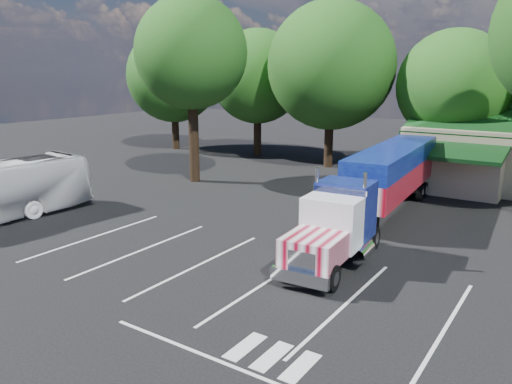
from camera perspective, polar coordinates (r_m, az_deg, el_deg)
The scene contains 9 objects.
ground at distance 25.16m, azimuth 2.34°, elevation -4.06°, with size 120.00×120.00×0.00m, color black.
tree_row_a at distance 50.54m, azimuth -9.42°, elevation 12.96°, with size 9.00×9.00×11.68m.
tree_row_b at distance 45.97m, azimuth 0.17°, elevation 13.04°, with size 8.40×8.40×11.35m.
tree_row_c at distance 40.61m, azimuth 8.60°, elevation 14.08°, with size 10.00×10.00×13.05m.
tree_row_d at distance 38.91m, azimuth 21.66°, elevation 11.17°, with size 8.00×8.00×10.60m.
tree_near_left at distance 35.06m, azimuth -7.41°, elevation 15.46°, with size 7.60×7.60×12.65m.
semi_truck at distance 26.30m, azimuth 14.11°, elevation 1.17°, with size 3.74×18.27×3.80m.
woman at distance 22.08m, azimuth 11.00°, elevation -4.33°, with size 0.68×0.45×1.87m, color black.
bicycle at distance 25.31m, azimuth 7.39°, elevation -3.08°, with size 0.55×1.58×0.83m, color black.
Camera 1 is at (12.48, -20.46, 7.68)m, focal length 35.00 mm.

